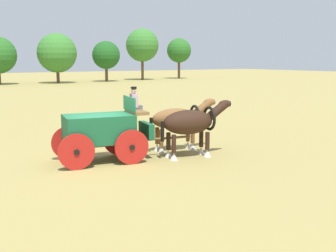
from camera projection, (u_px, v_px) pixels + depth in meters
ground_plane at (100, 162)px, 15.95m from camera, size 220.00×220.00×0.00m
show_wagon at (102, 130)px, 15.81m from camera, size 5.67×2.39×2.84m
draft_horse_near at (178, 120)px, 17.72m from camera, size 3.14×1.23×2.21m
draft_horse_off at (191, 123)px, 16.52m from camera, size 3.16×1.33×2.26m
tree_e at (57, 53)px, 67.00m from camera, size 6.41×6.41×8.11m
tree_f at (106, 55)px, 71.96m from camera, size 4.88×4.88×7.07m
tree_g at (142, 45)px, 77.30m from camera, size 6.17×6.17×9.60m
tree_h at (179, 51)px, 82.85m from camera, size 4.90×4.90×8.10m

